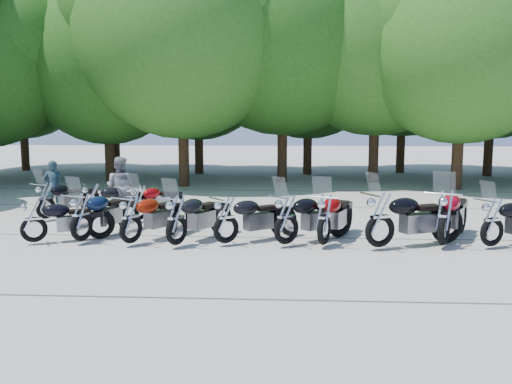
# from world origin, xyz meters

# --- Properties ---
(ground) EXTENTS (90.00, 90.00, 0.00)m
(ground) POSITION_xyz_m (0.00, 0.00, 0.00)
(ground) COLOR #AAA49A
(ground) RESTS_ON ground
(tree_2) EXTENTS (7.31, 7.31, 8.97)m
(tree_2) POSITION_xyz_m (-7.25, 12.84, 5.31)
(tree_2) COLOR #3A2614
(tree_2) RESTS_ON ground
(tree_3) EXTENTS (8.70, 8.70, 10.67)m
(tree_3) POSITION_xyz_m (-3.57, 11.24, 6.32)
(tree_3) COLOR #3A2614
(tree_3) RESTS_ON ground
(tree_4) EXTENTS (9.13, 9.13, 11.20)m
(tree_4) POSITION_xyz_m (0.54, 13.09, 6.64)
(tree_4) COLOR #3A2614
(tree_4) RESTS_ON ground
(tree_5) EXTENTS (9.04, 9.04, 11.10)m
(tree_5) POSITION_xyz_m (4.61, 13.20, 6.57)
(tree_5) COLOR #3A2614
(tree_5) RESTS_ON ground
(tree_6) EXTENTS (8.00, 8.00, 9.82)m
(tree_6) POSITION_xyz_m (7.55, 10.82, 5.81)
(tree_6) COLOR #3A2614
(tree_6) RESTS_ON ground
(tree_9) EXTENTS (7.59, 7.59, 9.32)m
(tree_9) POSITION_xyz_m (-13.53, 17.59, 5.52)
(tree_9) COLOR #3A2614
(tree_9) RESTS_ON ground
(tree_10) EXTENTS (7.78, 7.78, 9.55)m
(tree_10) POSITION_xyz_m (-8.29, 16.97, 5.66)
(tree_10) COLOR #3A2614
(tree_10) RESTS_ON ground
(tree_11) EXTENTS (7.56, 7.56, 9.28)m
(tree_11) POSITION_xyz_m (-3.76, 16.43, 5.49)
(tree_11) COLOR #3A2614
(tree_11) RESTS_ON ground
(tree_12) EXTENTS (7.88, 7.88, 9.67)m
(tree_12) POSITION_xyz_m (1.80, 16.47, 5.72)
(tree_12) COLOR #3A2614
(tree_12) RESTS_ON ground
(tree_13) EXTENTS (8.31, 8.31, 10.20)m
(tree_13) POSITION_xyz_m (6.69, 17.47, 6.04)
(tree_13) COLOR #3A2614
(tree_13) RESTS_ON ground
(tree_14) EXTENTS (8.02, 8.02, 9.84)m
(tree_14) POSITION_xyz_m (10.68, 16.09, 5.83)
(tree_14) COLOR #3A2614
(tree_14) RESTS_ON ground
(motorcycle_0) EXTENTS (2.09, 1.50, 1.15)m
(motorcycle_0) POSITION_xyz_m (-4.97, 0.47, 0.57)
(motorcycle_0) COLOR black
(motorcycle_0) RESTS_ON ground
(motorcycle_1) EXTENTS (1.52, 2.41, 1.31)m
(motorcycle_1) POSITION_xyz_m (-3.93, 0.62, 0.65)
(motorcycle_1) COLOR black
(motorcycle_1) RESTS_ON ground
(motorcycle_2) EXTENTS (1.72, 2.30, 1.28)m
(motorcycle_2) POSITION_xyz_m (-2.74, 0.46, 0.64)
(motorcycle_2) COLOR maroon
(motorcycle_2) RESTS_ON ground
(motorcycle_3) EXTENTS (1.74, 2.37, 1.31)m
(motorcycle_3) POSITION_xyz_m (-1.69, 0.35, 0.66)
(motorcycle_3) COLOR black
(motorcycle_3) RESTS_ON ground
(motorcycle_4) EXTENTS (2.19, 1.88, 1.26)m
(motorcycle_4) POSITION_xyz_m (-0.62, 0.59, 0.63)
(motorcycle_4) COLOR black
(motorcycle_4) RESTS_ON ground
(motorcycle_5) EXTENTS (2.25, 2.08, 1.33)m
(motorcycle_5) POSITION_xyz_m (0.73, 0.55, 0.67)
(motorcycle_5) COLOR black
(motorcycle_5) RESTS_ON ground
(motorcycle_6) EXTENTS (1.56, 2.48, 1.35)m
(motorcycle_6) POSITION_xyz_m (1.56, 0.54, 0.67)
(motorcycle_6) COLOR #7C0405
(motorcycle_6) RESTS_ON ground
(motorcycle_7) EXTENTS (2.62, 1.77, 1.43)m
(motorcycle_7) POSITION_xyz_m (2.74, 0.36, 0.72)
(motorcycle_7) COLOR black
(motorcycle_7) RESTS_ON ground
(motorcycle_8) EXTENTS (1.88, 2.63, 1.45)m
(motorcycle_8) POSITION_xyz_m (4.17, 0.61, 0.72)
(motorcycle_8) COLOR maroon
(motorcycle_8) RESTS_ON ground
(motorcycle_9) EXTENTS (2.30, 1.62, 1.26)m
(motorcycle_9) POSITION_xyz_m (5.20, 0.61, 0.63)
(motorcycle_9) COLOR black
(motorcycle_9) RESTS_ON ground
(motorcycle_10) EXTENTS (1.64, 2.20, 1.22)m
(motorcycle_10) POSITION_xyz_m (-5.96, 3.29, 0.61)
(motorcycle_10) COLOR black
(motorcycle_10) RESTS_ON ground
(motorcycle_11) EXTENTS (2.19, 1.49, 1.20)m
(motorcycle_11) POSITION_xyz_m (-4.60, 3.27, 0.60)
(motorcycle_11) COLOR black
(motorcycle_11) RESTS_ON ground
(motorcycle_12) EXTENTS (1.58, 2.05, 1.15)m
(motorcycle_12) POSITION_xyz_m (-3.31, 3.25, 0.57)
(motorcycle_12) COLOR maroon
(motorcycle_12) RESTS_ON ground
(rider_0) EXTENTS (0.64, 0.48, 1.59)m
(rider_0) POSITION_xyz_m (-6.29, 4.59, 0.79)
(rider_0) COLOR #1C323B
(rider_0) RESTS_ON ground
(rider_1) EXTENTS (0.98, 0.84, 1.75)m
(rider_1) POSITION_xyz_m (-4.07, 4.00, 0.87)
(rider_1) COLOR gray
(rider_1) RESTS_ON ground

